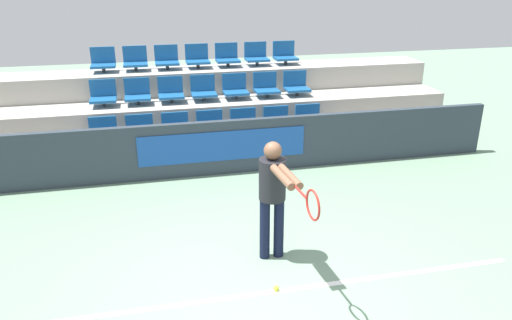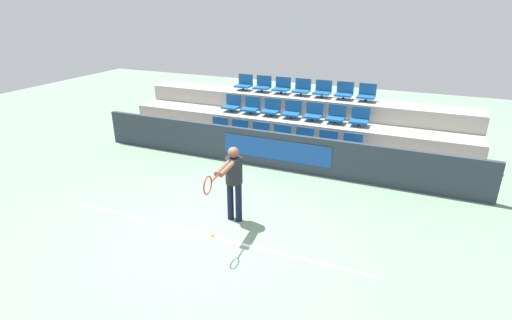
% 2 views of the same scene
% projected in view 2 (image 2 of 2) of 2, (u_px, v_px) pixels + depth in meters
% --- Properties ---
extents(ground_plane, '(30.00, 30.00, 0.00)m').
position_uv_depth(ground_plane, '(202.00, 236.00, 7.52)').
color(ground_plane, gray).
extents(court_baseline, '(6.33, 0.08, 0.01)m').
position_uv_depth(court_baseline, '(204.00, 235.00, 7.56)').
color(court_baseline, white).
rests_on(court_baseline, ground).
extents(barrier_wall, '(10.46, 0.14, 0.98)m').
position_uv_depth(barrier_wall, '(272.00, 150.00, 10.44)').
color(barrier_wall, '#2D3842').
rests_on(barrier_wall, ground).
extents(bleacher_tier_front, '(10.06, 0.90, 0.48)m').
position_uv_depth(bleacher_tier_front, '(279.00, 152.00, 10.98)').
color(bleacher_tier_front, '#ADA89E').
rests_on(bleacher_tier_front, ground).
extents(bleacher_tier_middle, '(10.06, 0.90, 0.96)m').
position_uv_depth(bleacher_tier_middle, '(290.00, 134.00, 11.67)').
color(bleacher_tier_middle, '#ADA89E').
rests_on(bleacher_tier_middle, ground).
extents(bleacher_tier_back, '(10.06, 0.90, 1.44)m').
position_uv_depth(bleacher_tier_back, '(299.00, 119.00, 12.35)').
color(bleacher_tier_back, '#ADA89E').
rests_on(bleacher_tier_back, ground).
extents(stadium_chair_0, '(0.49, 0.42, 0.49)m').
position_uv_depth(stadium_chair_0, '(218.00, 127.00, 11.63)').
color(stadium_chair_0, '#333333').
rests_on(stadium_chair_0, bleacher_tier_front).
extents(stadium_chair_1, '(0.49, 0.42, 0.49)m').
position_uv_depth(stadium_chair_1, '(238.00, 130.00, 11.39)').
color(stadium_chair_1, '#333333').
rests_on(stadium_chair_1, bleacher_tier_front).
extents(stadium_chair_2, '(0.49, 0.42, 0.49)m').
position_uv_depth(stadium_chair_2, '(259.00, 133.00, 11.15)').
color(stadium_chair_2, '#333333').
rests_on(stadium_chair_2, bleacher_tier_front).
extents(stadium_chair_3, '(0.49, 0.42, 0.49)m').
position_uv_depth(stadium_chair_3, '(281.00, 136.00, 10.92)').
color(stadium_chair_3, '#333333').
rests_on(stadium_chair_3, bleacher_tier_front).
extents(stadium_chair_4, '(0.49, 0.42, 0.49)m').
position_uv_depth(stadium_chair_4, '(303.00, 139.00, 10.68)').
color(stadium_chair_4, '#333333').
rests_on(stadium_chair_4, bleacher_tier_front).
extents(stadium_chair_5, '(0.49, 0.42, 0.49)m').
position_uv_depth(stadium_chair_5, '(327.00, 142.00, 10.45)').
color(stadium_chair_5, '#333333').
rests_on(stadium_chair_5, bleacher_tier_front).
extents(stadium_chair_6, '(0.49, 0.42, 0.49)m').
position_uv_depth(stadium_chair_6, '(352.00, 145.00, 10.21)').
color(stadium_chair_6, '#333333').
rests_on(stadium_chair_6, bleacher_tier_front).
extents(stadium_chair_7, '(0.49, 0.42, 0.49)m').
position_uv_depth(stadium_chair_7, '(232.00, 104.00, 12.22)').
color(stadium_chair_7, '#333333').
rests_on(stadium_chair_7, bleacher_tier_middle).
extents(stadium_chair_8, '(0.49, 0.42, 0.49)m').
position_uv_depth(stadium_chair_8, '(251.00, 107.00, 11.98)').
color(stadium_chair_8, '#333333').
rests_on(stadium_chair_8, bleacher_tier_middle).
extents(stadium_chair_9, '(0.49, 0.42, 0.49)m').
position_uv_depth(stadium_chair_9, '(271.00, 109.00, 11.75)').
color(stadium_chair_9, '#333333').
rests_on(stadium_chair_9, bleacher_tier_middle).
extents(stadium_chair_10, '(0.49, 0.42, 0.49)m').
position_uv_depth(stadium_chair_10, '(292.00, 111.00, 11.51)').
color(stadium_chair_10, '#333333').
rests_on(stadium_chair_10, bleacher_tier_middle).
extents(stadium_chair_11, '(0.49, 0.42, 0.49)m').
position_uv_depth(stadium_chair_11, '(313.00, 113.00, 11.28)').
color(stadium_chair_11, '#333333').
rests_on(stadium_chair_11, bleacher_tier_middle).
extents(stadium_chair_12, '(0.49, 0.42, 0.49)m').
position_uv_depth(stadium_chair_12, '(336.00, 116.00, 11.04)').
color(stadium_chair_12, '#333333').
rests_on(stadium_chair_12, bleacher_tier_middle).
extents(stadium_chair_13, '(0.49, 0.42, 0.49)m').
position_uv_depth(stadium_chair_13, '(360.00, 118.00, 10.80)').
color(stadium_chair_13, '#333333').
rests_on(stadium_chair_13, bleacher_tier_middle).
extents(stadium_chair_14, '(0.49, 0.42, 0.49)m').
position_uv_depth(stadium_chair_14, '(244.00, 84.00, 12.81)').
color(stadium_chair_14, '#333333').
rests_on(stadium_chair_14, bleacher_tier_back).
extents(stadium_chair_15, '(0.49, 0.42, 0.49)m').
position_uv_depth(stadium_chair_15, '(263.00, 85.00, 12.58)').
color(stadium_chair_15, '#333333').
rests_on(stadium_chair_15, bleacher_tier_back).
extents(stadium_chair_16, '(0.49, 0.42, 0.49)m').
position_uv_depth(stadium_chair_16, '(282.00, 87.00, 12.34)').
color(stadium_chair_16, '#333333').
rests_on(stadium_chair_16, bleacher_tier_back).
extents(stadium_chair_17, '(0.49, 0.42, 0.49)m').
position_uv_depth(stadium_chair_17, '(302.00, 88.00, 12.10)').
color(stadium_chair_17, '#333333').
rests_on(stadium_chair_17, bleacher_tier_back).
extents(stadium_chair_18, '(0.49, 0.42, 0.49)m').
position_uv_depth(stadium_chair_18, '(323.00, 90.00, 11.87)').
color(stadium_chair_18, '#333333').
rests_on(stadium_chair_18, bleacher_tier_back).
extents(stadium_chair_19, '(0.49, 0.42, 0.49)m').
position_uv_depth(stadium_chair_19, '(344.00, 92.00, 11.63)').
color(stadium_chair_19, '#333333').
rests_on(stadium_chair_19, bleacher_tier_back).
extents(stadium_chair_20, '(0.49, 0.42, 0.49)m').
position_uv_depth(stadium_chair_20, '(367.00, 94.00, 11.40)').
color(stadium_chair_20, '#333333').
rests_on(stadium_chair_20, bleacher_tier_back).
extents(tennis_player, '(0.33, 1.51, 1.57)m').
position_uv_depth(tennis_player, '(233.00, 177.00, 7.67)').
color(tennis_player, black).
rests_on(tennis_player, ground).
extents(tennis_ball, '(0.07, 0.07, 0.07)m').
position_uv_depth(tennis_ball, '(212.00, 235.00, 7.51)').
color(tennis_ball, '#CCDB33').
rests_on(tennis_ball, ground).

